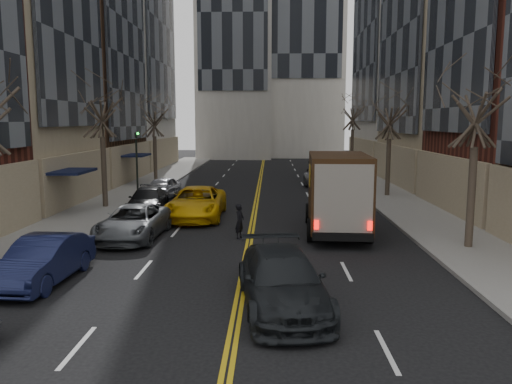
% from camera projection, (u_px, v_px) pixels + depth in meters
% --- Properties ---
extents(sidewalk_left, '(4.00, 66.00, 0.15)m').
position_uv_depth(sidewalk_left, '(134.00, 191.00, 36.24)').
color(sidewalk_left, slate).
rests_on(sidewalk_left, ground).
extents(sidewalk_right, '(4.00, 66.00, 0.15)m').
position_uv_depth(sidewalk_right, '(383.00, 192.00, 35.74)').
color(sidewalk_right, slate).
rests_on(sidewalk_right, ground).
extents(tree_lf_mid, '(3.20, 3.20, 8.91)m').
position_uv_depth(tree_lf_mid, '(101.00, 95.00, 28.39)').
color(tree_lf_mid, '#382D23').
rests_on(tree_lf_mid, sidewalk_left).
extents(tree_lf_far, '(3.20, 3.20, 8.12)m').
position_uv_depth(tree_lf_far, '(154.00, 110.00, 41.34)').
color(tree_lf_far, '#382D23').
rests_on(tree_lf_far, sidewalk_left).
extents(tree_rt_near, '(3.20, 3.20, 8.71)m').
position_uv_depth(tree_rt_near, '(478.00, 85.00, 19.01)').
color(tree_rt_near, '#382D23').
rests_on(tree_rt_near, sidewalk_right).
extents(tree_rt_mid, '(3.20, 3.20, 8.32)m').
position_uv_depth(tree_rt_mid, '(390.00, 105.00, 32.90)').
color(tree_rt_mid, '#382D23').
rests_on(tree_rt_mid, sidewalk_right).
extents(tree_rt_far, '(3.20, 3.20, 9.11)m').
position_uv_depth(tree_rt_far, '(353.00, 104.00, 47.67)').
color(tree_rt_far, '#382D23').
rests_on(tree_rt_far, sidewalk_right).
extents(traffic_signal, '(0.29, 0.26, 4.70)m').
position_uv_depth(traffic_signal, '(137.00, 158.00, 30.86)').
color(traffic_signal, black).
rests_on(traffic_signal, sidewalk_left).
extents(ups_truck, '(3.03, 6.80, 3.66)m').
position_uv_depth(ups_truck, '(337.00, 193.00, 22.67)').
color(ups_truck, black).
rests_on(ups_truck, ground).
extents(observer_sedan, '(2.85, 5.60, 1.56)m').
position_uv_depth(observer_sedan, '(282.00, 281.00, 13.65)').
color(observer_sedan, black).
rests_on(observer_sedan, ground).
extents(taxi, '(2.77, 5.94, 1.65)m').
position_uv_depth(taxi, '(197.00, 203.00, 26.34)').
color(taxi, '#E2AB09').
rests_on(taxi, ground).
extents(pedestrian, '(0.54, 0.65, 1.53)m').
position_uv_depth(pedestrian, '(240.00, 221.00, 21.79)').
color(pedestrian, black).
rests_on(pedestrian, ground).
extents(parked_lf_b, '(1.82, 4.56, 1.48)m').
position_uv_depth(parked_lf_b, '(44.00, 260.00, 15.79)').
color(parked_lf_b, '#111636').
rests_on(parked_lf_b, ground).
extents(parked_lf_c, '(2.54, 5.27, 1.45)m').
position_uv_depth(parked_lf_c, '(133.00, 223.00, 21.73)').
color(parked_lf_c, '#4A4D52').
rests_on(parked_lf_c, ground).
extents(parked_lf_d, '(2.26, 4.87, 1.38)m').
position_uv_depth(parked_lf_d, '(148.00, 200.00, 28.08)').
color(parked_lf_d, black).
rests_on(parked_lf_d, ground).
extents(parked_lf_e, '(2.22, 4.37, 1.43)m').
position_uv_depth(parked_lf_e, '(162.00, 188.00, 32.95)').
color(parked_lf_e, '#A2A3A9').
rests_on(parked_lf_e, ground).
extents(parked_rt_a, '(2.19, 5.11, 1.64)m').
position_uv_depth(parked_rt_a, '(340.00, 192.00, 30.54)').
color(parked_rt_a, '#55565D').
rests_on(parked_rt_a, ground).
extents(parked_rt_b, '(3.34, 5.98, 1.58)m').
position_uv_depth(parked_rt_b, '(327.00, 180.00, 36.99)').
color(parked_rt_b, '#9D9EA4').
rests_on(parked_rt_b, ground).
extents(parked_rt_c, '(2.43, 5.47, 1.56)m').
position_uv_depth(parked_rt_c, '(320.00, 172.00, 42.36)').
color(parked_rt_c, black).
rests_on(parked_rt_c, ground).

